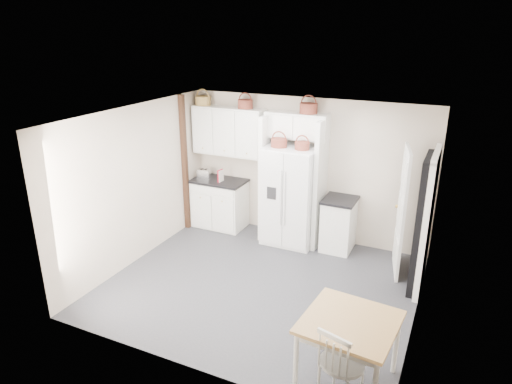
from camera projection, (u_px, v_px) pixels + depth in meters
The scene contains 27 objects.
floor at pixel (261, 285), 7.03m from camera, with size 4.50×4.50×0.00m, color #2F2F38.
ceiling at pixel (262, 117), 6.14m from camera, with size 4.50×4.50×0.00m, color white.
wall_back at pixel (307, 169), 8.29m from camera, with size 4.50×4.50×0.00m, color beige.
wall_left at pixel (137, 185), 7.48m from camera, with size 4.00×4.00×0.00m, color beige.
wall_right at pixel (425, 235), 5.69m from camera, with size 4.00×4.00×0.00m, color beige.
refrigerator at pixel (291, 196), 8.17m from camera, with size 0.92×0.74×1.79m, color silver.
base_cab_left at pixel (220, 204), 8.98m from camera, with size 0.99×0.63×0.92m, color white.
base_cab_right at pixel (339, 225), 8.03m from camera, with size 0.52×0.62×0.91m, color white.
dining_table at pixel (348, 352), 4.98m from camera, with size 0.96×0.96×0.80m, color #A5753D.
windsor_chair at pixel (342, 363), 4.69m from camera, with size 0.47×0.43×0.96m, color white.
counter_left at pixel (219, 181), 8.82m from camera, with size 1.03×0.67×0.04m, color black.
counter_right at pixel (340, 200), 7.87m from camera, with size 0.56×0.66×0.04m, color black.
toaster at pixel (204, 173), 8.90m from camera, with size 0.24×0.14×0.17m, color silver.
cookbook_red at pixel (220, 176), 8.67m from camera, with size 0.03×0.16×0.23m, color maroon.
cookbook_cream at pixel (221, 176), 8.67m from camera, with size 0.03×0.15×0.23m, color silver.
basket_upper_a at pixel (203, 101), 8.57m from camera, with size 0.30×0.30×0.17m, color olive.
basket_upper_c at pixel (245, 104), 8.22m from camera, with size 0.28×0.28×0.16m, color #5F2114.
basket_bridge_b at pixel (309, 108), 7.74m from camera, with size 0.31×0.31×0.18m, color #5F2114.
basket_fridge_a at pixel (279, 143), 7.84m from camera, with size 0.28×0.28×0.15m, color #5F2114.
basket_fridge_b at pixel (302, 146), 7.67m from camera, with size 0.25×0.25×0.14m, color #5F2114.
upper_cabinet at pixel (229, 131), 8.54m from camera, with size 1.40×0.34×0.90m, color white.
bridge_cabinet at pixel (297, 126), 7.92m from camera, with size 1.12×0.34×0.45m, color white.
fridge_panel_left at pixel (267, 177), 8.35m from camera, with size 0.08×0.60×2.30m, color white.
fridge_panel_right at pixel (320, 185), 7.94m from camera, with size 0.08×0.60×2.30m, color white.
trim_post at pixel (185, 164), 8.61m from camera, with size 0.09×0.09×2.60m, color #32180C.
doorway_void at pixel (423, 224), 6.67m from camera, with size 0.18×0.85×2.05m, color black.
door_slab at pixel (402, 212), 7.10m from camera, with size 0.80×0.04×2.05m, color white.
Camera 1 is at (2.52, -5.58, 3.74)m, focal length 32.00 mm.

